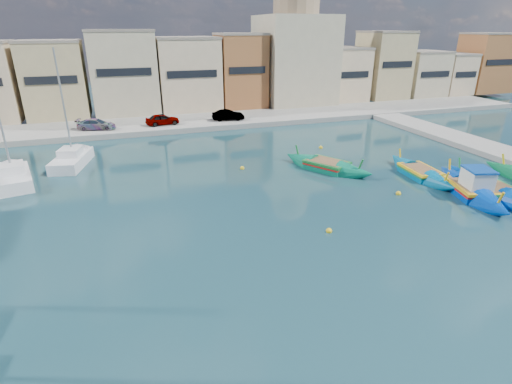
{
  "coord_description": "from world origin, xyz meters",
  "views": [
    {
      "loc": [
        -14.84,
        -15.91,
        10.94
      ],
      "look_at": [
        -7.42,
        6.0,
        1.4
      ],
      "focal_mm": 28.0,
      "sensor_mm": 36.0,
      "label": 1
    }
  ],
  "objects": [
    {
      "name": "ground",
      "position": [
        0.0,
        0.0,
        0.0
      ],
      "size": [
        160.0,
        160.0,
        0.0
      ],
      "primitive_type": "plane",
      "color": "#123137",
      "rests_on": "ground"
    },
    {
      "name": "north_quay",
      "position": [
        0.0,
        32.0,
        0.3
      ],
      "size": [
        80.0,
        8.0,
        0.6
      ],
      "primitive_type": "cube",
      "color": "gray",
      "rests_on": "ground"
    },
    {
      "name": "north_townhouses",
      "position": [
        6.68,
        39.36,
        5.0
      ],
      "size": [
        83.2,
        7.87,
        10.19
      ],
      "color": "beige",
      "rests_on": "ground"
    },
    {
      "name": "church_block",
      "position": [
        10.0,
        40.0,
        8.41
      ],
      "size": [
        10.0,
        10.0,
        19.1
      ],
      "color": "#C0B390",
      "rests_on": "ground"
    },
    {
      "name": "parked_cars",
      "position": [
        -10.77,
        30.5,
        1.22
      ],
      "size": [
        19.01,
        2.53,
        1.28
      ],
      "color": "#4C1919",
      "rests_on": "north_quay"
    },
    {
      "name": "luzzu_blue_cabin",
      "position": [
        7.78,
        3.83,
        0.4
      ],
      "size": [
        4.79,
        9.44,
        3.25
      ],
      "color": "#0039AC",
      "rests_on": "ground"
    },
    {
      "name": "luzzu_cyan_mid",
      "position": [
        7.04,
        8.15,
        0.26
      ],
      "size": [
        2.73,
        8.54,
        2.48
      ],
      "color": "#006598",
      "rests_on": "ground"
    },
    {
      "name": "luzzu_green",
      "position": [
        0.78,
        11.95,
        0.29
      ],
      "size": [
        6.16,
        8.38,
        2.67
      ],
      "color": "#0B7454",
      "rests_on": "ground"
    },
    {
      "name": "luzzu_blue_south",
      "position": [
        9.29,
        3.64,
        0.29
      ],
      "size": [
        3.51,
        9.88,
        2.79
      ],
      "color": "#0043A6",
      "rests_on": "ground"
    },
    {
      "name": "yacht_north",
      "position": [
        -18.94,
        21.5,
        0.41
      ],
      "size": [
        3.9,
        8.02,
        10.31
      ],
      "color": "white",
      "rests_on": "ground"
    },
    {
      "name": "yacht_midnorth",
      "position": [
        -23.45,
        18.06,
        0.43
      ],
      "size": [
        3.94,
        7.91,
        10.77
      ],
      "color": "white",
      "rests_on": "ground"
    },
    {
      "name": "mooring_buoys",
      "position": [
        2.86,
        5.98,
        0.08
      ],
      "size": [
        23.05,
        21.91,
        0.36
      ],
      "color": "yellow",
      "rests_on": "ground"
    }
  ]
}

